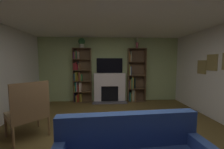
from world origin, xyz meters
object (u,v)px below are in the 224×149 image
at_px(bookshelf_left, 80,77).
at_px(bookshelf_right, 134,78).
at_px(fireplace, 110,87).
at_px(tv, 110,66).
at_px(potted_plant, 82,42).
at_px(vase_with_flowers, 137,44).
at_px(armchair, 28,111).
at_px(coffee_table, 125,131).

xyz_separation_m(bookshelf_left, bookshelf_right, (2.13, -0.01, -0.06)).
distance_m(fireplace, tv, 0.84).
relative_size(fireplace, tv, 1.30).
xyz_separation_m(potted_plant, vase_with_flowers, (2.13, -0.00, -0.06)).
bearing_deg(armchair, bookshelf_right, 43.20).
height_order(vase_with_flowers, coffee_table, vase_with_flowers).
height_order(tv, potted_plant, potted_plant).
xyz_separation_m(tv, bookshelf_right, (0.98, -0.08, -0.51)).
relative_size(potted_plant, coffee_table, 0.52).
relative_size(bookshelf_right, vase_with_flowers, 5.11).
distance_m(bookshelf_left, coffee_table, 3.44).
distance_m(bookshelf_left, armchair, 2.70).
relative_size(bookshelf_right, armchair, 1.77).
distance_m(fireplace, coffee_table, 3.13).
bearing_deg(vase_with_flowers, coffee_table, -106.67).
bearing_deg(bookshelf_right, armchair, -136.80).
height_order(tv, armchair, tv).
bearing_deg(armchair, vase_with_flowers, 41.90).
xyz_separation_m(bookshelf_left, armchair, (-0.62, -2.60, -0.40)).
relative_size(potted_plant, armchair, 0.31).
height_order(bookshelf_right, coffee_table, bookshelf_right).
relative_size(tv, armchair, 0.86).
xyz_separation_m(tv, coffee_table, (0.15, -3.19, -1.08)).
bearing_deg(vase_with_flowers, armchair, -138.10).
distance_m(vase_with_flowers, coffee_table, 3.72).
distance_m(bookshelf_left, vase_with_flowers, 2.56).
xyz_separation_m(bookshelf_left, potted_plant, (0.09, -0.05, 1.33)).
relative_size(bookshelf_left, vase_with_flowers, 5.11).
relative_size(tv, bookshelf_left, 0.49).
bearing_deg(fireplace, tv, 90.00).
relative_size(vase_with_flowers, coffee_table, 0.57).
distance_m(armchair, coffee_table, 2.00).
relative_size(tv, potted_plant, 2.75).
relative_size(tv, bookshelf_right, 0.49).
xyz_separation_m(vase_with_flowers, armchair, (-2.84, -2.55, -1.67)).
bearing_deg(tv, potted_plant, -173.57).
bearing_deg(bookshelf_left, coffee_table, -67.37).
relative_size(fireplace, potted_plant, 3.58).
height_order(potted_plant, armchair, potted_plant).
height_order(fireplace, vase_with_flowers, vase_with_flowers).
xyz_separation_m(tv, potted_plant, (-1.07, -0.12, 0.88)).
bearing_deg(armchair, potted_plant, 74.50).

